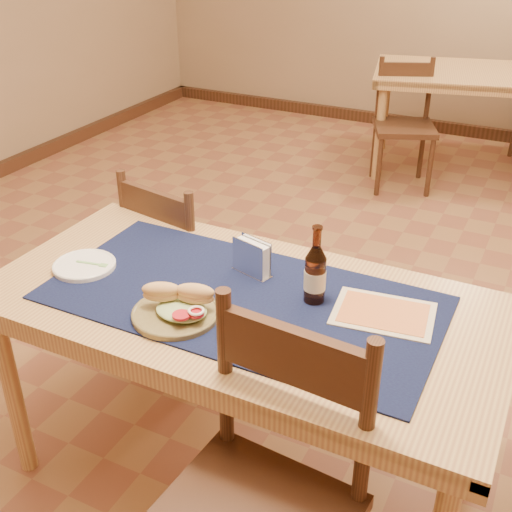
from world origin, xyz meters
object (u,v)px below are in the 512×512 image
at_px(napkin_holder, 252,258).
at_px(chair_main_near, 258,507).
at_px(sandwich_plate, 178,308).
at_px(main_table, 242,321).
at_px(chair_main_far, 186,266).
at_px(beer_bottle, 315,274).
at_px(back_table, 496,84).

bearing_deg(napkin_holder, chair_main_near, -61.93).
bearing_deg(sandwich_plate, main_table, 55.23).
bearing_deg(chair_main_near, chair_main_far, 129.98).
xyz_separation_m(sandwich_plate, napkin_holder, (0.08, 0.31, 0.03)).
bearing_deg(chair_main_near, main_table, 121.55).
bearing_deg(sandwich_plate, napkin_holder, 75.24).
xyz_separation_m(main_table, chair_main_near, (0.30, -0.50, -0.15)).
distance_m(main_table, chair_main_near, 0.60).
bearing_deg(beer_bottle, chair_main_far, 150.23).
bearing_deg(sandwich_plate, chair_main_far, 121.64).
xyz_separation_m(back_table, sandwich_plate, (-0.37, -3.63, 0.11)).
bearing_deg(sandwich_plate, chair_main_near, -37.49).
bearing_deg(main_table, back_table, 85.85).
bearing_deg(chair_main_near, beer_bottle, 99.78).
bearing_deg(beer_bottle, back_table, 89.21).
height_order(chair_main_far, sandwich_plate, chair_main_far).
relative_size(back_table, chair_main_near, 1.88).
bearing_deg(main_table, chair_main_far, 136.59).
xyz_separation_m(chair_main_far, chair_main_near, (0.84, -1.00, 0.05)).
xyz_separation_m(chair_main_near, beer_bottle, (-0.10, 0.58, 0.33)).
distance_m(sandwich_plate, beer_bottle, 0.42).
distance_m(back_table, chair_main_near, 3.96).
xyz_separation_m(chair_main_far, sandwich_plate, (0.42, -0.68, 0.31)).
distance_m(sandwich_plate, napkin_holder, 0.33).
bearing_deg(chair_main_far, sandwich_plate, -58.36).
relative_size(main_table, sandwich_plate, 6.22).
distance_m(main_table, napkin_holder, 0.21).
relative_size(back_table, napkin_holder, 12.88).
height_order(chair_main_near, napkin_holder, chair_main_near).
distance_m(main_table, sandwich_plate, 0.24).
relative_size(main_table, napkin_holder, 11.04).
distance_m(chair_main_far, chair_main_near, 1.31).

